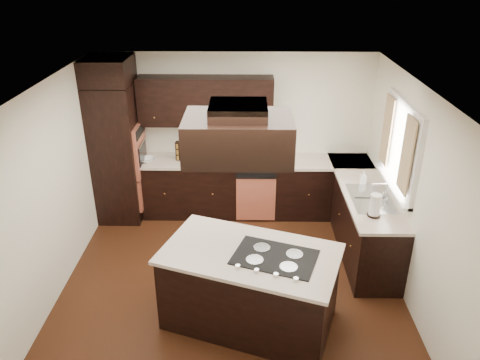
{
  "coord_description": "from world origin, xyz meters",
  "views": [
    {
      "loc": [
        0.18,
        -4.82,
        3.75
      ],
      "look_at": [
        0.1,
        0.6,
        1.15
      ],
      "focal_mm": 35.0,
      "sensor_mm": 36.0,
      "label": 1
    }
  ],
  "objects_px": {
    "oven_column": "(117,153)",
    "range_hood": "(238,138)",
    "spice_rack": "(187,151)",
    "island": "(250,289)"
  },
  "relations": [
    {
      "from": "range_hood",
      "to": "oven_column",
      "type": "bearing_deg",
      "value": 129.74
    },
    {
      "from": "oven_column",
      "to": "range_hood",
      "type": "distance_m",
      "value": 3.13
    },
    {
      "from": "oven_column",
      "to": "spice_rack",
      "type": "relative_size",
      "value": 6.1
    },
    {
      "from": "island",
      "to": "spice_rack",
      "type": "relative_size",
      "value": 5.15
    },
    {
      "from": "oven_column",
      "to": "range_hood",
      "type": "bearing_deg",
      "value": -50.26
    },
    {
      "from": "oven_column",
      "to": "range_hood",
      "type": "height_order",
      "value": "range_hood"
    },
    {
      "from": "oven_column",
      "to": "spice_rack",
      "type": "bearing_deg",
      "value": 4.15
    },
    {
      "from": "range_hood",
      "to": "spice_rack",
      "type": "height_order",
      "value": "range_hood"
    },
    {
      "from": "island",
      "to": "spice_rack",
      "type": "distance_m",
      "value": 2.72
    },
    {
      "from": "oven_column",
      "to": "island",
      "type": "bearing_deg",
      "value": -50.14
    }
  ]
}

